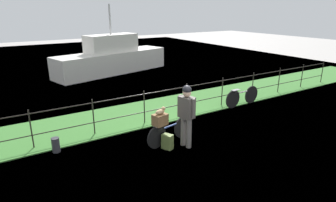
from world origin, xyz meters
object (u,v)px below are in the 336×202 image
object	(u,v)px
terrier_dog	(161,111)
mooring_bollard	(56,145)
cyclist_person	(186,111)
moored_boat_near	(112,59)
backpack_on_paving	(167,142)
wooden_crate	(160,120)
bicycle_main	(170,131)
bicycle_parked	(242,96)

from	to	relation	value
terrier_dog	mooring_bollard	size ratio (longest dim) A/B	0.84
cyclist_person	moored_boat_near	size ratio (longest dim) A/B	0.24
mooring_bollard	backpack_on_paving	bearing A→B (deg)	-28.61
wooden_crate	moored_boat_near	size ratio (longest dim) A/B	0.05
mooring_bollard	terrier_dog	bearing A→B (deg)	-25.52
mooring_bollard	moored_boat_near	distance (m)	9.50
bicycle_main	backpack_on_paving	world-z (taller)	bicycle_main
terrier_dog	bicycle_parked	size ratio (longest dim) A/B	0.19
mooring_bollard	bicycle_parked	world-z (taller)	bicycle_parked
bicycle_main	bicycle_parked	bearing A→B (deg)	16.70
mooring_bollard	bicycle_parked	xyz separation A→B (m)	(6.73, 0.10, 0.16)
backpack_on_paving	bicycle_parked	size ratio (longest dim) A/B	0.23
backpack_on_paving	bicycle_parked	distance (m)	4.47
bicycle_main	bicycle_parked	world-z (taller)	bicycle_parked
terrier_dog	backpack_on_paving	distance (m)	0.83
bicycle_main	moored_boat_near	world-z (taller)	moored_boat_near
cyclist_person	mooring_bollard	world-z (taller)	cyclist_person
bicycle_parked	moored_boat_near	bearing A→B (deg)	103.62
moored_boat_near	bicycle_parked	bearing A→B (deg)	-76.38
cyclist_person	moored_boat_near	distance (m)	9.85
terrier_dog	cyclist_person	bearing A→B (deg)	-30.85
terrier_dog	bicycle_parked	distance (m)	4.52
wooden_crate	backpack_on_paving	bearing A→B (deg)	-63.58
terrier_dog	moored_boat_near	distance (m)	9.64
cyclist_person	backpack_on_paving	bearing A→B (deg)	164.79
bicycle_main	bicycle_parked	xyz separation A→B (m)	(3.98, 1.19, 0.03)
bicycle_parked	moored_boat_near	size ratio (longest dim) A/B	0.25
bicycle_main	mooring_bollard	xyz separation A→B (m)	(-2.74, 1.10, -0.14)
backpack_on_paving	cyclist_person	bearing A→B (deg)	-131.06
terrier_dog	mooring_bollard	distance (m)	2.81
wooden_crate	moored_boat_near	xyz separation A→B (m)	(2.36, 9.36, 0.03)
terrier_dog	wooden_crate	bearing A→B (deg)	-168.22
wooden_crate	terrier_dog	size ratio (longest dim) A/B	1.11
bicycle_main	terrier_dog	bearing A→B (deg)	-168.22
bicycle_main	backpack_on_paving	bearing A→B (deg)	-131.19
backpack_on_paving	mooring_bollard	world-z (taller)	backpack_on_paving
moored_boat_near	cyclist_person	bearing A→B (deg)	-100.33
cyclist_person	moored_boat_near	xyz separation A→B (m)	(1.77, 9.69, -0.20)
bicycle_parked	terrier_dog	bearing A→B (deg)	-163.66
terrier_dog	mooring_bollard	xyz separation A→B (m)	(-2.43, 1.16, -0.80)
backpack_on_paving	mooring_bollard	distance (m)	2.86
cyclist_person	mooring_bollard	bearing A→B (deg)	153.42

